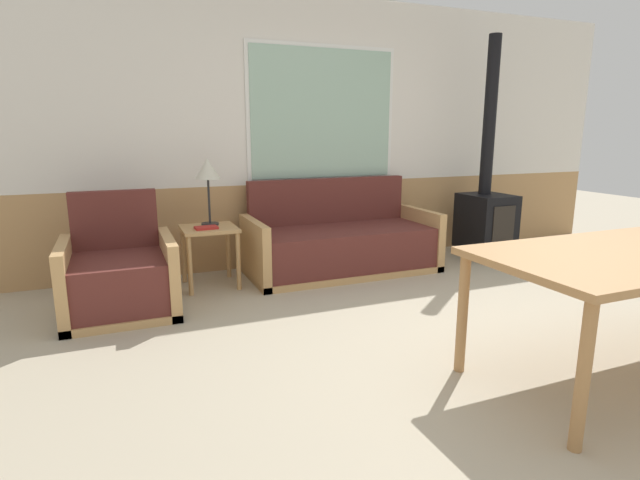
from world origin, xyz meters
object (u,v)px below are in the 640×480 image
(table_lamp, at_px, (208,172))
(wood_stove, at_px, (486,206))
(couch, at_px, (341,245))
(side_table, at_px, (209,238))
(armchair, at_px, (120,278))

(table_lamp, relative_size, wood_stove, 0.25)
(couch, xyz_separation_m, table_lamp, (-1.27, 0.10, 0.75))
(table_lamp, bearing_deg, wood_stove, -3.40)
(table_lamp, bearing_deg, couch, -4.53)
(couch, bearing_deg, table_lamp, 175.47)
(wood_stove, bearing_deg, side_table, 178.22)
(couch, bearing_deg, side_table, 179.26)
(couch, xyz_separation_m, side_table, (-1.30, 0.02, 0.17))
(couch, xyz_separation_m, wood_stove, (1.72, -0.08, 0.31))
(armchair, relative_size, wood_stove, 0.39)
(couch, bearing_deg, wood_stove, -2.56)
(couch, height_order, side_table, couch)
(couch, height_order, armchair, armchair)
(side_table, height_order, table_lamp, table_lamp)
(side_table, distance_m, table_lamp, 0.59)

